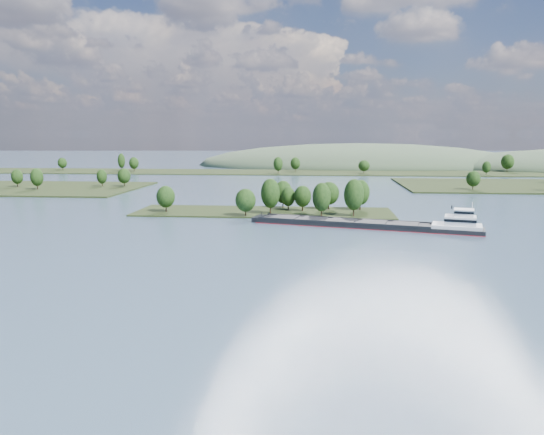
# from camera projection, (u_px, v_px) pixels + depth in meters

# --- Properties ---
(ground) EXTENTS (1800.00, 1800.00, 0.00)m
(ground) POSITION_uv_depth(u_px,v_px,m) (241.00, 244.00, 148.61)
(ground) COLOR #3E586B
(ground) RESTS_ON ground
(tree_island) EXTENTS (100.00, 31.78, 14.98)m
(tree_island) POSITION_uv_depth(u_px,v_px,m) (282.00, 202.00, 205.30)
(tree_island) COLOR black
(tree_island) RESTS_ON ground
(back_shoreline) EXTENTS (900.00, 60.00, 15.75)m
(back_shoreline) POSITION_uv_depth(u_px,v_px,m) (302.00, 172.00, 423.21)
(back_shoreline) COLOR black
(back_shoreline) RESTS_ON ground
(hill_west) EXTENTS (320.00, 160.00, 44.00)m
(hill_west) POSITION_uv_depth(u_px,v_px,m) (360.00, 166.00, 516.93)
(hill_west) COLOR #384B34
(hill_west) RESTS_ON ground
(cargo_barge) EXTENTS (75.82, 28.11, 10.29)m
(cargo_barge) POSITION_uv_depth(u_px,v_px,m) (379.00, 224.00, 173.53)
(cargo_barge) COLOR black
(cargo_barge) RESTS_ON ground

